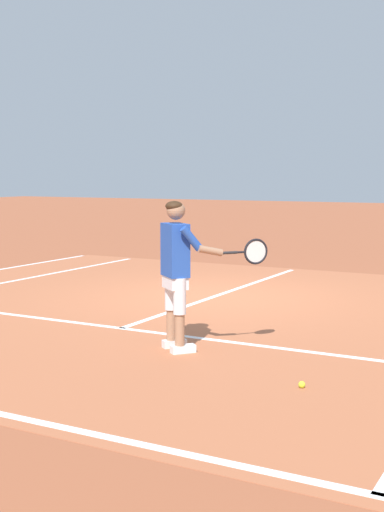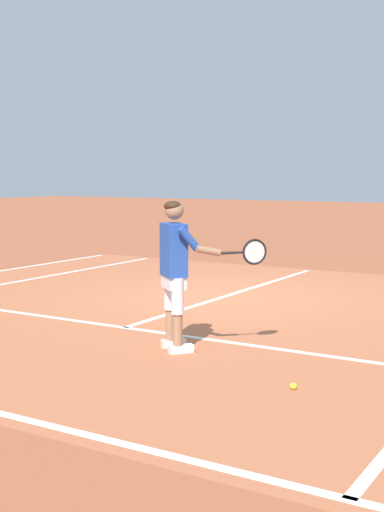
{
  "view_description": "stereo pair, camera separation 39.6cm",
  "coord_description": "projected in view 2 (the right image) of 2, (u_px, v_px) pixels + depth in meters",
  "views": [
    {
      "loc": [
        5.06,
        -10.15,
        2.0
      ],
      "look_at": [
        1.19,
        -2.98,
        1.05
      ],
      "focal_mm": 48.81,
      "sensor_mm": 36.0,
      "label": 1
    },
    {
      "loc": [
        5.4,
        -9.96,
        2.0
      ],
      "look_at": [
        1.19,
        -2.98,
        1.05
      ],
      "focal_mm": 48.81,
      "sensor_mm": 36.0,
      "label": 2
    }
  ],
  "objects": [
    {
      "name": "ground_plane",
      "position": [
        224.0,
        297.0,
        11.47
      ],
      "size": [
        80.0,
        80.0,
        0.0
      ],
      "primitive_type": "plane",
      "color": "#9E5133"
    },
    {
      "name": "court_inner_surface",
      "position": [
        188.0,
        308.0,
        10.5
      ],
      "size": [
        10.98,
        10.01,
        0.0
      ],
      "primitive_type": "cube",
      "color": "#B2603D",
      "rests_on": "ground"
    },
    {
      "name": "line_service",
      "position": [
        125.0,
        327.0,
        9.15
      ],
      "size": [
        8.23,
        0.1,
        0.01
      ],
      "primitive_type": "cube",
      "color": "white",
      "rests_on": "ground"
    },
    {
      "name": "line_centre_service",
      "position": [
        237.0,
        292.0,
        11.87
      ],
      "size": [
        0.1,
        6.4,
        0.01
      ],
      "primitive_type": "cube",
      "color": "white",
      "rests_on": "ground"
    },
    {
      "name": "tennis_ball_near_feet",
      "position": [
        293.0,
        386.0,
        6.51
      ],
      "size": [
        0.07,
        0.07,
        0.07
      ],
      "primitive_type": "sphere",
      "color": "#CCE02D",
      "rests_on": "ground"
    },
    {
      "name": "tennis_player",
      "position": [
        176.0,
        265.0,
        7.87
      ],
      "size": [
        1.13,
        0.8,
        1.71
      ],
      "color": "white",
      "rests_on": "ground"
    }
  ]
}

